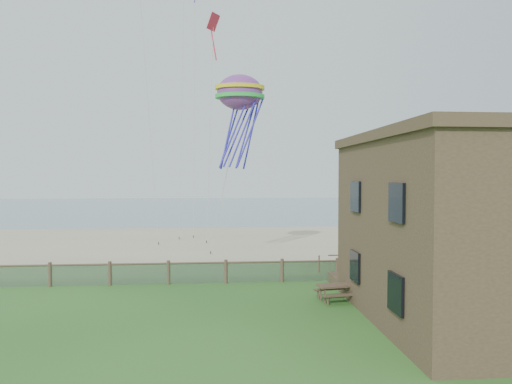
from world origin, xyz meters
TOP-DOWN VIEW (x-y plane):
  - ground at (0.00, 0.00)m, footprint 160.00×160.00m
  - sand_beach at (0.00, 22.00)m, footprint 72.00×20.00m
  - ocean at (0.00, 66.00)m, footprint 160.00×68.00m
  - chainlink_fence at (0.00, 6.00)m, footprint 36.20×0.20m
  - motel_deck at (13.00, 5.00)m, footprint 15.00×2.00m
  - picnic_table at (4.99, 2.13)m, footprint 2.05×1.68m
  - octopus_kite at (1.04, 12.04)m, footprint 3.66×2.92m
  - kite_red at (-0.73, 16.51)m, footprint 2.28×2.10m

SIDE VIEW (x-z plane):
  - ground at x=0.00m, z-range 0.00..0.00m
  - ocean at x=0.00m, z-range -0.01..0.01m
  - sand_beach at x=0.00m, z-range -0.01..0.01m
  - motel_deck at x=13.00m, z-range 0.00..0.50m
  - picnic_table at x=4.99m, z-range 0.00..0.78m
  - chainlink_fence at x=0.00m, z-range -0.07..1.18m
  - octopus_kite at x=1.04m, z-range 6.08..12.78m
  - kite_red at x=-0.73m, z-range 14.75..17.78m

